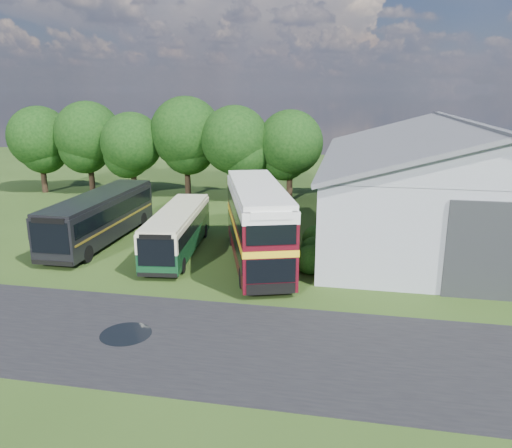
% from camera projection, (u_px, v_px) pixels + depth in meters
% --- Properties ---
extents(ground, '(120.00, 120.00, 0.00)m').
position_uv_depth(ground, '(182.00, 308.00, 23.93)').
color(ground, '#243B12').
rests_on(ground, ground).
extents(asphalt_road, '(60.00, 8.00, 0.02)m').
position_uv_depth(asphalt_road, '(228.00, 344.00, 20.53)').
color(asphalt_road, black).
rests_on(asphalt_road, ground).
extents(puddle, '(2.20, 2.20, 0.01)m').
position_uv_depth(puddle, '(126.00, 334.00, 21.36)').
color(puddle, black).
rests_on(puddle, ground).
extents(storage_shed, '(18.80, 24.80, 8.15)m').
position_uv_depth(storage_shed, '(457.00, 177.00, 35.22)').
color(storage_shed, gray).
rests_on(storage_shed, ground).
extents(tree_far_left, '(6.12, 6.12, 8.64)m').
position_uv_depth(tree_far_left, '(39.00, 137.00, 49.46)').
color(tree_far_left, black).
rests_on(tree_far_left, ground).
extents(tree_left_a, '(6.46, 6.46, 9.12)m').
position_uv_depth(tree_left_a, '(88.00, 135.00, 48.93)').
color(tree_left_a, black).
rests_on(tree_left_a, ground).
extents(tree_left_b, '(5.78, 5.78, 8.16)m').
position_uv_depth(tree_left_b, '(132.00, 143.00, 47.22)').
color(tree_left_b, black).
rests_on(tree_left_b, ground).
extents(tree_mid, '(6.80, 6.80, 9.60)m').
position_uv_depth(tree_mid, '(186.00, 133.00, 47.29)').
color(tree_mid, black).
rests_on(tree_mid, ground).
extents(tree_right_a, '(6.26, 6.26, 8.83)m').
position_uv_depth(tree_right_a, '(235.00, 140.00, 45.55)').
color(tree_right_a, black).
rests_on(tree_right_a, ground).
extents(tree_right_b, '(5.98, 5.98, 8.45)m').
position_uv_depth(tree_right_b, '(290.00, 143.00, 45.45)').
color(tree_right_b, black).
rests_on(tree_right_b, ground).
extents(shrub_front, '(1.70, 1.70, 1.70)m').
position_uv_depth(shrub_front, '(310.00, 273.00, 28.58)').
color(shrub_front, '#194714').
rests_on(shrub_front, ground).
extents(shrub_mid, '(1.60, 1.60, 1.60)m').
position_uv_depth(shrub_mid, '(313.00, 261.00, 30.47)').
color(shrub_mid, '#194714').
rests_on(shrub_mid, ground).
extents(shrub_back, '(1.80, 1.80, 1.80)m').
position_uv_depth(shrub_back, '(316.00, 251.00, 32.37)').
color(shrub_back, '#194714').
rests_on(shrub_back, ground).
extents(bus_green_single, '(3.53, 10.42, 2.82)m').
position_uv_depth(bus_green_single, '(178.00, 230.00, 31.66)').
color(bus_green_single, black).
rests_on(bus_green_single, ground).
extents(bus_maroon_double, '(6.12, 11.53, 4.81)m').
position_uv_depth(bus_maroon_double, '(257.00, 225.00, 29.52)').
color(bus_maroon_double, black).
rests_on(bus_maroon_double, ground).
extents(bus_dark_single, '(2.87, 11.94, 3.29)m').
position_uv_depth(bus_dark_single, '(100.00, 217.00, 34.01)').
color(bus_dark_single, black).
rests_on(bus_dark_single, ground).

